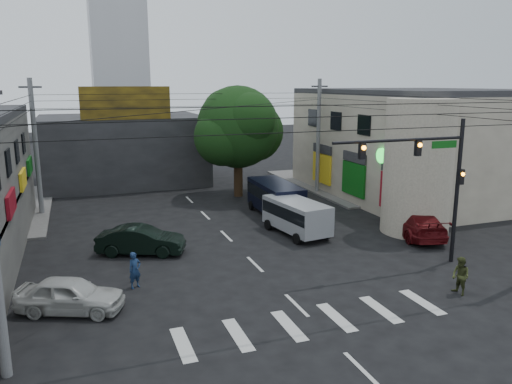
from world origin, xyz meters
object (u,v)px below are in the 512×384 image
street_tree (238,127)px  navy_van (275,199)px  traffic_officer (135,270)px  traffic_gantry (431,170)px  silver_minivan (296,218)px  pedestrian_olive (461,276)px  maroon_sedan (415,223)px  utility_pole_far_right (318,137)px  dark_sedan (141,240)px  white_compact (70,295)px  utility_pole_far_left (36,148)px

street_tree → navy_van: (0.51, -6.59, -4.34)m
navy_van → traffic_officer: bearing=132.6°
traffic_gantry → silver_minivan: size_ratio=1.44×
silver_minivan → pedestrian_olive: bearing=-172.5°
maroon_sedan → utility_pole_far_right: bearing=-75.0°
street_tree → pedestrian_olive: 22.09m
traffic_officer → pedestrian_olive: (12.94, -5.47, 0.01)m
utility_pole_far_right → dark_sedan: utility_pole_far_right is taller
street_tree → traffic_gantry: (3.82, -18.00, -0.64)m
street_tree → traffic_officer: street_tree is taller
utility_pole_far_right → maroon_sedan: 13.29m
pedestrian_olive → silver_minivan: bearing=-167.5°
dark_sedan → white_compact: bearing=171.6°
utility_pole_far_right → traffic_officer: utility_pole_far_right is taller
traffic_officer → street_tree: bearing=31.6°
maroon_sedan → silver_minivan: (-6.46, 2.65, 0.24)m
utility_pole_far_right → white_compact: (-19.12, -16.48, -3.89)m
navy_van → maroon_sedan: bearing=-139.2°
silver_minivan → navy_van: bearing=-14.6°
utility_pole_far_right → silver_minivan: size_ratio=1.84×
maroon_sedan → silver_minivan: size_ratio=1.16×
traffic_gantry → pedestrian_olive: traffic_gantry is taller
utility_pole_far_left → traffic_officer: bearing=-73.0°
street_tree → navy_van: street_tree is taller
utility_pole_far_left → pedestrian_olive: bearing=-49.4°
dark_sedan → traffic_officer: 4.54m
pedestrian_olive → navy_van: bearing=-174.0°
utility_pole_far_left → traffic_officer: 16.05m
silver_minivan → navy_van: size_ratio=0.88×
street_tree → utility_pole_far_left: bearing=-176.1°
white_compact → silver_minivan: 14.19m
traffic_gantry → navy_van: 12.45m
traffic_gantry → navy_van: bearing=106.2°
pedestrian_olive → utility_pole_far_left: bearing=-142.9°
silver_minivan → pedestrian_olive: size_ratio=3.02×
dark_sedan → traffic_officer: bearing=-168.8°
dark_sedan → navy_van: size_ratio=0.84×
maroon_sedan → dark_sedan: bearing=6.7°
street_tree → white_compact: 22.09m
dark_sedan → utility_pole_far_right: bearing=-34.5°
traffic_gantry → maroon_sedan: traffic_gantry is taller
maroon_sedan → street_tree: bearing=-49.7°
maroon_sedan → utility_pole_far_left: bearing=-16.2°
silver_minivan → street_tree: bearing=-8.3°
traffic_gantry → white_compact: bearing=178.2°
navy_van → dark_sedan: bearing=117.7°
maroon_sedan → navy_van: (-5.99, 7.15, 0.34)m
utility_pole_far_left → utility_pole_far_right: (21.00, 0.00, 0.00)m
dark_sedan → navy_van: 10.80m
maroon_sedan → pedestrian_olive: (-3.50, -7.65, 0.04)m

